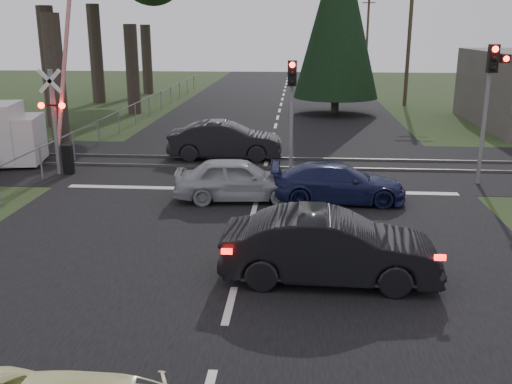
# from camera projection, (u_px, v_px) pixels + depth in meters

# --- Properties ---
(ground) EXTENTS (120.00, 120.00, 0.00)m
(ground) POSITION_uv_depth(u_px,v_px,m) (230.00, 306.00, 11.14)
(ground) COLOR #293B1B
(ground) RESTS_ON ground
(road) EXTENTS (14.00, 100.00, 0.01)m
(road) POSITION_uv_depth(u_px,v_px,m) (263.00, 176.00, 20.71)
(road) COLOR black
(road) RESTS_ON ground
(rail_corridor) EXTENTS (120.00, 8.00, 0.01)m
(rail_corridor) POSITION_uv_depth(u_px,v_px,m) (266.00, 164.00, 22.62)
(rail_corridor) COLOR black
(rail_corridor) RESTS_ON ground
(stop_line) EXTENTS (13.00, 0.35, 0.00)m
(stop_line) POSITION_uv_depth(u_px,v_px,m) (259.00, 190.00, 18.98)
(stop_line) COLOR silver
(stop_line) RESTS_ON ground
(rail_near) EXTENTS (120.00, 0.12, 0.10)m
(rail_near) POSITION_uv_depth(u_px,v_px,m) (265.00, 167.00, 21.85)
(rail_near) COLOR #59544C
(rail_near) RESTS_ON ground
(rail_far) EXTENTS (120.00, 0.12, 0.10)m
(rail_far) POSITION_uv_depth(u_px,v_px,m) (267.00, 158.00, 23.38)
(rail_far) COLOR #59544C
(rail_far) RESTS_ON ground
(crossing_signal) EXTENTS (1.62, 0.38, 6.96)m
(crossing_signal) POSITION_uv_depth(u_px,v_px,m) (61.00, 119.00, 20.46)
(crossing_signal) COLOR slate
(crossing_signal) RESTS_ON ground
(traffic_signal_right) EXTENTS (0.68, 0.48, 4.70)m
(traffic_signal_right) POSITION_uv_depth(u_px,v_px,m) (491.00, 88.00, 18.73)
(traffic_signal_right) COLOR slate
(traffic_signal_right) RESTS_ON ground
(traffic_signal_center) EXTENTS (0.32, 0.48, 4.10)m
(traffic_signal_center) POSITION_uv_depth(u_px,v_px,m) (292.00, 97.00, 20.50)
(traffic_signal_center) COLOR slate
(traffic_signal_center) RESTS_ON ground
(utility_pole_mid) EXTENTS (1.80, 0.26, 9.00)m
(utility_pole_mid) POSITION_uv_depth(u_px,v_px,m) (409.00, 35.00, 37.92)
(utility_pole_mid) COLOR #4C3D2D
(utility_pole_mid) RESTS_ON ground
(utility_pole_far) EXTENTS (1.80, 0.26, 9.00)m
(utility_pole_far) POSITION_uv_depth(u_px,v_px,m) (367.00, 32.00, 61.86)
(utility_pole_far) COLOR #4C3D2D
(utility_pole_far) RESTS_ON ground
(conifer_tree) EXTENTS (5.20, 5.20, 11.00)m
(conifer_tree) POSITION_uv_depth(u_px,v_px,m) (338.00, 14.00, 34.10)
(conifer_tree) COLOR #473D33
(conifer_tree) RESTS_ON ground
(fence_left) EXTENTS (0.10, 36.00, 1.20)m
(fence_left) POSITION_uv_depth(u_px,v_px,m) (143.00, 120.00, 33.24)
(fence_left) COLOR slate
(fence_left) RESTS_ON ground
(dark_hatchback) EXTENTS (4.61, 1.73, 1.50)m
(dark_hatchback) POSITION_uv_depth(u_px,v_px,m) (330.00, 248.00, 12.04)
(dark_hatchback) COLOR black
(dark_hatchback) RESTS_ON ground
(silver_car) EXTENTS (4.06, 1.94, 1.34)m
(silver_car) POSITION_uv_depth(u_px,v_px,m) (238.00, 179.00, 17.74)
(silver_car) COLOR #999CA0
(silver_car) RESTS_ON ground
(blue_sedan) EXTENTS (4.19, 1.78, 1.20)m
(blue_sedan) POSITION_uv_depth(u_px,v_px,m) (338.00, 183.00, 17.60)
(blue_sedan) COLOR #161B43
(blue_sedan) RESTS_ON ground
(dark_car_far) EXTENTS (4.65, 1.75, 1.52)m
(dark_car_far) POSITION_uv_depth(u_px,v_px,m) (225.00, 141.00, 23.31)
(dark_car_far) COLOR black
(dark_car_far) RESTS_ON ground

